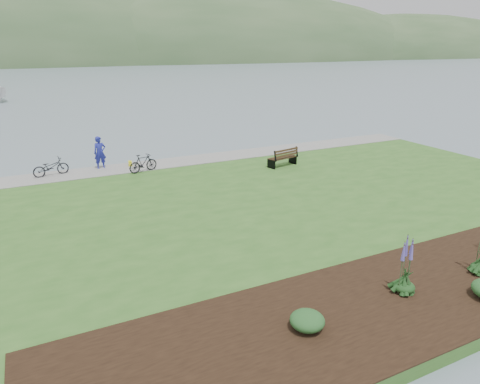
# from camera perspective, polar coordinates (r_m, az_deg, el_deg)

# --- Properties ---
(ground) EXTENTS (600.00, 600.00, 0.00)m
(ground) POSITION_cam_1_polar(r_m,az_deg,el_deg) (20.10, -1.80, -1.65)
(ground) COLOR slate
(ground) RESTS_ON ground
(lawn) EXTENTS (34.00, 20.00, 0.40)m
(lawn) POSITION_cam_1_polar(r_m,az_deg,el_deg) (18.35, 0.78, -3.05)
(lawn) COLOR #305E21
(lawn) RESTS_ON ground
(shoreline_path) EXTENTS (34.00, 2.20, 0.03)m
(shoreline_path) POSITION_cam_1_polar(r_m,az_deg,el_deg) (26.12, -8.11, 4.03)
(shoreline_path) COLOR gray
(shoreline_path) RESTS_ON lawn
(garden_bed) EXTENTS (24.00, 4.40, 0.04)m
(garden_bed) POSITION_cam_1_polar(r_m,az_deg,el_deg) (14.61, 26.36, -10.34)
(garden_bed) COLOR black
(garden_bed) RESTS_ON lawn
(far_hillside) EXTENTS (580.00, 80.00, 38.00)m
(far_hillside) POSITION_cam_1_polar(r_m,az_deg,el_deg) (189.32, -18.48, 15.99)
(far_hillside) COLOR #375630
(far_hillside) RESTS_ON ground
(park_bench) EXTENTS (1.90, 1.10, 1.11)m
(park_bench) POSITION_cam_1_polar(r_m,az_deg,el_deg) (24.91, 5.85, 4.66)
(park_bench) COLOR #302012
(park_bench) RESTS_ON lawn
(person) EXTENTS (0.83, 0.60, 2.16)m
(person) POSITION_cam_1_polar(r_m,az_deg,el_deg) (25.49, -18.21, 5.35)
(person) COLOR navy
(person) RESTS_ON lawn
(bicycle_a) EXTENTS (1.02, 1.95, 0.97)m
(bicycle_a) POSITION_cam_1_polar(r_m,az_deg,el_deg) (25.11, -23.92, 3.06)
(bicycle_a) COLOR black
(bicycle_a) RESTS_ON lawn
(bicycle_b) EXTENTS (0.89, 1.74, 1.01)m
(bicycle_b) POSITION_cam_1_polar(r_m,az_deg,el_deg) (24.27, -12.80, 3.78)
(bicycle_b) COLOR black
(bicycle_b) RESTS_ON lawn
(pannier) EXTENTS (0.24, 0.33, 0.32)m
(pannier) POSITION_cam_1_polar(r_m,az_deg,el_deg) (25.67, -14.44, 3.68)
(pannier) COLOR yellow
(pannier) RESTS_ON lawn
(echium_4) EXTENTS (0.62, 0.62, 2.01)m
(echium_4) POSITION_cam_1_polar(r_m,az_deg,el_deg) (12.98, 21.34, -9.19)
(echium_4) COLOR #143815
(echium_4) RESTS_ON garden_bed
(shrub_0) EXTENTS (0.87, 0.87, 0.44)m
(shrub_0) POSITION_cam_1_polar(r_m,az_deg,el_deg) (11.14, 8.95, -16.57)
(shrub_0) COLOR #1E4C21
(shrub_0) RESTS_ON garden_bed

